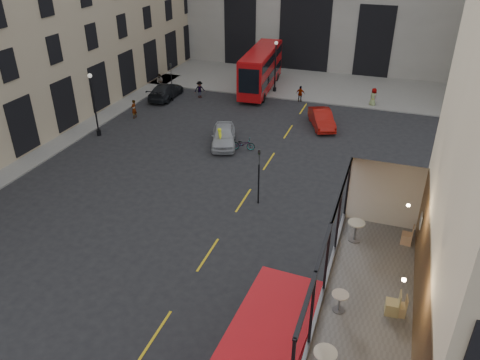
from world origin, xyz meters
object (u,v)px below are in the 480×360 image
(cafe_chair_c, at_px, (400,309))
(traffic_light_far, at_px, (171,77))
(bus_far, at_px, (261,68))
(cafe_table_mid, at_px, (340,299))
(street_lamp_a, at_px, (95,109))
(cafe_chair_d, at_px, (407,238))
(traffic_light_near, at_px, (259,170))
(pedestrian_d, at_px, (373,97))
(bicycle, at_px, (243,144))
(pedestrian_e, at_px, (134,109))
(cyclist, at_px, (220,139))
(pedestrian_b, at_px, (200,89))
(pedestrian_a, at_px, (160,81))
(car_a, at_px, (224,136))
(cafe_table_far, at_px, (356,228))
(cafe_chair_b, at_px, (392,307))
(street_lamp_b, at_px, (275,70))
(pedestrian_c, at_px, (300,94))
(car_b, at_px, (322,119))
(cafe_table_near, at_px, (325,359))
(car_c, at_px, (166,91))

(cafe_chair_c, bearing_deg, traffic_light_far, 128.60)
(bus_far, bearing_deg, cafe_table_mid, -69.23)
(street_lamp_a, distance_m, cafe_chair_d, 28.48)
(traffic_light_near, distance_m, pedestrian_d, 21.72)
(bicycle, relative_size, pedestrian_e, 1.08)
(traffic_light_near, xyz_separation_m, cyclist, (-5.26, 6.83, -1.52))
(street_lamp_a, xyz_separation_m, pedestrian_b, (4.21, 11.78, -1.54))
(pedestrian_a, bearing_deg, car_a, -32.59)
(traffic_light_near, xyz_separation_m, cafe_table_far, (6.63, -8.55, 2.74))
(pedestrian_a, distance_m, pedestrian_d, 22.40)
(bus_far, height_order, cafe_chair_b, cafe_chair_b)
(cafe_table_mid, bearing_deg, street_lamp_a, 140.44)
(traffic_light_near, bearing_deg, pedestrian_e, 145.26)
(car_a, distance_m, pedestrian_d, 17.00)
(traffic_light_far, xyz_separation_m, street_lamp_b, (9.00, 6.00, -0.03))
(bus_far, xyz_separation_m, pedestrian_c, (4.85, -2.28, -1.61))
(street_lamp_a, bearing_deg, bicycle, 5.90)
(traffic_light_near, bearing_deg, cafe_chair_b, -55.89)
(traffic_light_near, distance_m, traffic_light_far, 21.26)
(car_b, distance_m, bicycle, 8.41)
(bus_far, relative_size, car_b, 2.38)
(cafe_table_mid, bearing_deg, pedestrian_c, 104.43)
(cafe_table_far, bearing_deg, cafe_table_near, -90.33)
(pedestrian_a, height_order, cafe_table_near, cafe_table_near)
(street_lamp_b, bearing_deg, car_a, -91.21)
(pedestrian_d, bearing_deg, car_c, 59.75)
(cyclist, height_order, cafe_table_near, cafe_table_near)
(pedestrian_b, distance_m, cafe_table_mid, 35.86)
(pedestrian_a, height_order, cafe_chair_c, cafe_chair_c)
(car_b, relative_size, cafe_chair_d, 5.56)
(pedestrian_d, distance_m, cafe_chair_c, 33.65)
(car_a, bearing_deg, bicycle, -31.80)
(cafe_table_mid, bearing_deg, car_b, 100.91)
(cafe_table_near, bearing_deg, cyclist, 118.18)
(pedestrian_e, bearing_deg, street_lamp_a, -5.30)
(pedestrian_e, bearing_deg, street_lamp_b, 142.85)
(pedestrian_a, height_order, pedestrian_e, pedestrian_e)
(cafe_table_far, xyz_separation_m, cafe_chair_b, (1.66, -3.70, -0.30))
(car_c, xyz_separation_m, pedestrian_a, (-2.09, 2.71, 0.03))
(street_lamp_b, distance_m, pedestrian_e, 15.42)
(car_a, relative_size, cyclist, 2.60)
(street_lamp_b, bearing_deg, traffic_light_near, -77.20)
(pedestrian_b, distance_m, pedestrian_d, 17.33)
(street_lamp_b, xyz_separation_m, pedestrian_a, (-12.09, -2.82, -1.61))
(street_lamp_b, relative_size, cyclist, 2.95)
(traffic_light_far, bearing_deg, traffic_light_near, -48.81)
(pedestrian_b, relative_size, cafe_chair_b, 1.95)
(street_lamp_a, xyz_separation_m, cafe_table_near, (22.60, -21.31, 2.76))
(bus_far, height_order, cafe_table_far, cafe_table_far)
(cafe_chair_c, bearing_deg, car_b, 105.04)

